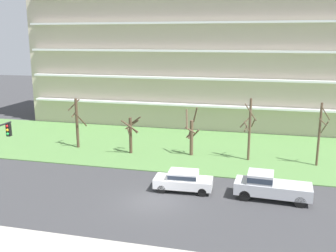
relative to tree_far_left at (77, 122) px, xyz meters
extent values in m
plane|color=#38383A|center=(11.45, -11.25, -2.82)|extent=(160.00, 160.00, 0.00)
cube|color=#547F42|center=(11.45, 2.75, -2.78)|extent=(80.00, 16.00, 0.08)
cube|color=beige|center=(11.45, 16.33, 7.07)|extent=(46.94, 11.16, 19.77)
cube|color=white|center=(11.45, 10.30, 0.48)|extent=(45.06, 0.90, 0.24)
cube|color=white|center=(11.45, 10.30, 3.77)|extent=(45.06, 0.90, 0.24)
cube|color=white|center=(11.45, 10.30, 7.07)|extent=(45.06, 0.90, 0.24)
cube|color=white|center=(11.45, 10.30, 10.36)|extent=(45.06, 0.90, 0.24)
cylinder|color=#4C3828|center=(-0.01, -0.01, -0.16)|extent=(0.29, 0.29, 5.31)
cylinder|color=#4C3828|center=(0.61, -0.28, 0.35)|extent=(0.71, 1.38, 1.63)
cylinder|color=#4C3828|center=(-0.34, 0.08, 0.79)|extent=(0.31, 0.76, 0.54)
cylinder|color=#4C3828|center=(-0.48, 0.42, 1.74)|extent=(1.00, 1.11, 1.18)
cylinder|color=#4C3828|center=(6.11, -0.61, -0.95)|extent=(0.31, 0.31, 3.73)
cylinder|color=#4C3828|center=(6.05, 0.06, 0.04)|extent=(1.43, 0.28, 1.06)
cylinder|color=#4C3828|center=(6.32, -1.41, 0.22)|extent=(1.71, 0.56, 1.29)
cylinder|color=#4C3828|center=(6.46, -0.94, -0.11)|extent=(0.83, 0.87, 1.10)
cylinder|color=#4C3828|center=(5.96, -0.77, -0.39)|extent=(0.50, 0.49, 0.75)
cylinder|color=#4C3828|center=(6.35, 0.07, 0.44)|extent=(1.48, 0.63, 1.09)
cylinder|color=brown|center=(12.16, 0.20, -1.03)|extent=(0.35, 0.35, 3.57)
cylinder|color=brown|center=(11.95, 0.24, -0.66)|extent=(0.25, 0.58, 0.85)
cylinder|color=brown|center=(12.12, -0.31, -0.10)|extent=(1.11, 0.23, 0.66)
cylinder|color=brown|center=(12.47, 0.59, -0.63)|extent=(0.95, 0.81, 1.03)
cylinder|color=brown|center=(11.69, 0.08, 0.87)|extent=(0.42, 1.10, 1.84)
cylinder|color=brown|center=(12.46, 0.41, 1.29)|extent=(0.62, 0.81, 1.60)
cylinder|color=brown|center=(11.91, 0.46, -0.72)|extent=(0.69, 0.67, 0.68)
cylinder|color=brown|center=(17.71, -0.05, 0.18)|extent=(0.23, 0.23, 6.00)
cylinder|color=brown|center=(18.02, 0.10, 0.86)|extent=(0.43, 0.73, 0.94)
cylinder|color=brown|center=(17.35, 0.49, 0.93)|extent=(1.19, 0.85, 1.24)
cylinder|color=brown|center=(17.35, 0.05, 0.29)|extent=(0.31, 0.81, 0.57)
cylinder|color=brown|center=(17.75, -0.59, 1.99)|extent=(1.17, 0.18, 1.63)
cylinder|color=brown|center=(17.43, -0.28, 0.58)|extent=(0.59, 0.69, 0.82)
cylinder|color=brown|center=(23.84, -0.19, 0.12)|extent=(0.21, 0.21, 5.87)
cylinder|color=brown|center=(24.12, -0.64, 2.25)|extent=(1.00, 0.68, 1.38)
cylinder|color=brown|center=(23.98, -0.55, 1.41)|extent=(0.81, 0.40, 0.72)
cylinder|color=brown|center=(24.27, 0.01, 0.82)|extent=(0.52, 0.98, 1.33)
cube|color=white|center=(13.19, -8.75, -2.15)|extent=(4.48, 2.01, 0.70)
cube|color=white|center=(13.19, -8.75, -1.52)|extent=(2.28, 1.76, 0.55)
cube|color=#2D3847|center=(13.19, -8.75, -1.52)|extent=(2.23, 1.79, 0.30)
cylinder|color=black|center=(11.69, -9.61, -2.50)|extent=(0.65, 0.25, 0.64)
cylinder|color=black|center=(11.62, -8.03, -2.50)|extent=(0.65, 0.25, 0.64)
cylinder|color=black|center=(14.77, -9.46, -2.50)|extent=(0.65, 0.25, 0.64)
cylinder|color=black|center=(14.69, -7.88, -2.50)|extent=(0.65, 0.25, 0.64)
cube|color=#B7BABF|center=(19.79, -8.75, -1.99)|extent=(5.50, 2.28, 0.85)
cube|color=#B7BABF|center=(18.89, -8.70, -1.22)|extent=(1.90, 1.93, 0.70)
cube|color=#2D3847|center=(18.89, -8.70, -1.22)|extent=(1.86, 1.97, 0.38)
cylinder|color=black|center=(17.85, -9.54, -2.42)|extent=(0.81, 0.26, 0.80)
cylinder|color=black|center=(17.95, -7.76, -2.42)|extent=(0.81, 0.26, 0.80)
cylinder|color=black|center=(21.63, -9.74, -2.42)|extent=(0.81, 0.26, 0.80)
cylinder|color=black|center=(21.72, -7.96, -2.42)|extent=(0.81, 0.26, 0.80)
cube|color=black|center=(1.63, -13.19, 2.36)|extent=(0.28, 0.28, 0.90)
sphere|color=red|center=(1.63, -13.34, 2.66)|extent=(0.20, 0.20, 0.20)
sphere|color=#F2A519|center=(1.63, -13.34, 2.38)|extent=(0.20, 0.20, 0.20)
sphere|color=green|center=(1.63, -13.34, 2.10)|extent=(0.20, 0.20, 0.20)
camera|label=1|loc=(18.67, -35.72, 8.65)|focal=40.99mm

